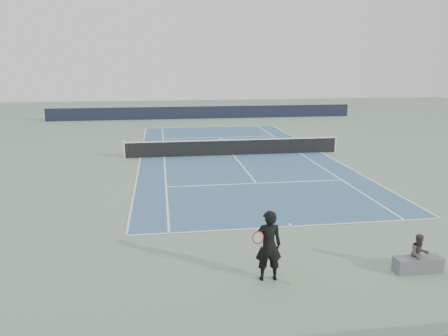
{
  "coord_description": "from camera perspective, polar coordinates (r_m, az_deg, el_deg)",
  "views": [
    {
      "loc": [
        -4.28,
        -25.26,
        5.4
      ],
      "look_at": [
        -1.69,
        -7.67,
        1.1
      ],
      "focal_mm": 35.0,
      "sensor_mm": 36.0,
      "label": 1
    }
  ],
  "objects": [
    {
      "name": "spectator_bench",
      "position": [
        12.83,
        24.05,
        -10.79
      ],
      "size": [
        1.3,
        0.53,
        1.08
      ],
      "color": "#58585D",
      "rests_on": "ground"
    },
    {
      "name": "tennis_ball",
      "position": [
        11.45,
        8.5,
        -14.51
      ],
      "size": [
        0.07,
        0.07,
        0.07
      ],
      "primitive_type": "sphere",
      "color": "#CDD62B",
      "rests_on": "ground"
    },
    {
      "name": "tennis_player",
      "position": [
        11.18,
        5.81,
        -10.03
      ],
      "size": [
        0.81,
        0.53,
        1.86
      ],
      "color": "black",
      "rests_on": "ground"
    },
    {
      "name": "windscreen_far",
      "position": [
        43.62,
        -2.71,
        7.26
      ],
      "size": [
        30.0,
        0.25,
        1.2
      ],
      "primitive_type": "cube",
      "color": "black",
      "rests_on": "ground"
    },
    {
      "name": "court_surface",
      "position": [
        26.18,
        1.22,
        1.7
      ],
      "size": [
        10.97,
        23.77,
        0.01
      ],
      "primitive_type": "cube",
      "color": "#365D81",
      "rests_on": "ground"
    },
    {
      "name": "tennis_net",
      "position": [
        26.08,
        1.23,
        2.77
      ],
      "size": [
        12.9,
        0.1,
        1.07
      ],
      "color": "silver",
      "rests_on": "ground"
    },
    {
      "name": "ground",
      "position": [
        26.18,
        1.22,
        1.69
      ],
      "size": [
        80.0,
        80.0,
        0.0
      ],
      "primitive_type": "plane",
      "color": "slate"
    }
  ]
}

